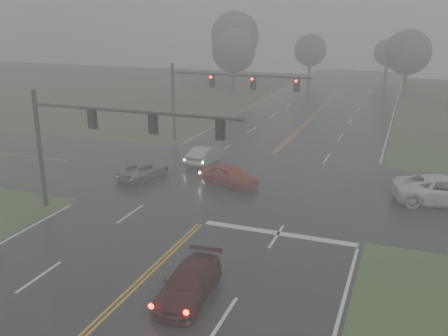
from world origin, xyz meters
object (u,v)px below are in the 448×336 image
at_px(sedan_silver, 206,163).
at_px(pickup_white, 443,203).
at_px(sedan_red, 229,186).
at_px(sedan_maroon, 189,297).
at_px(car_grey, 144,178).
at_px(signal_gantry_near, 95,131).
at_px(signal_gantry_far, 213,88).

relative_size(sedan_silver, pickup_white, 0.69).
relative_size(sedan_red, pickup_white, 0.69).
distance_m(sedan_maroon, pickup_white, 18.83).
relative_size(sedan_maroon, car_grey, 1.06).
height_order(signal_gantry_near, signal_gantry_far, signal_gantry_near).
bearing_deg(signal_gantry_far, signal_gantry_near, -89.96).
bearing_deg(signal_gantry_far, sedan_maroon, -70.48).
distance_m(car_grey, signal_gantry_far, 12.40).
bearing_deg(sedan_silver, signal_gantry_far, -69.96).
relative_size(sedan_silver, car_grey, 1.00).
height_order(pickup_white, signal_gantry_far, signal_gantry_far).
height_order(car_grey, signal_gantry_near, signal_gantry_near).
xyz_separation_m(sedan_red, car_grey, (-6.39, -0.59, 0.00)).
relative_size(sedan_red, sedan_silver, 0.99).
relative_size(sedan_maroon, sedan_red, 1.06).
relative_size(pickup_white, signal_gantry_near, 0.48).
bearing_deg(signal_gantry_near, sedan_silver, 81.47).
relative_size(sedan_silver, signal_gantry_far, 0.33).
bearing_deg(car_grey, sedan_silver, -106.96).
height_order(sedan_silver, signal_gantry_near, signal_gantry_near).
bearing_deg(signal_gantry_near, sedan_red, 54.31).
distance_m(car_grey, signal_gantry_near, 8.68).
relative_size(sedan_silver, signal_gantry_near, 0.33).
bearing_deg(pickup_white, car_grey, 83.82).
relative_size(car_grey, pickup_white, 0.69).
relative_size(sedan_red, signal_gantry_far, 0.33).
xyz_separation_m(sedan_red, pickup_white, (13.86, 1.52, 0.00)).
bearing_deg(car_grey, sedan_red, -162.96).
xyz_separation_m(pickup_white, signal_gantry_far, (-19.30, 9.17, 5.07)).
distance_m(sedan_maroon, sedan_red, 14.50).
xyz_separation_m(car_grey, signal_gantry_far, (0.95, 11.28, 5.07)).
bearing_deg(pickup_white, sedan_maroon, 133.96).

